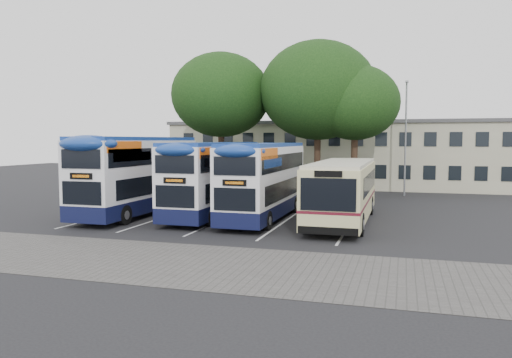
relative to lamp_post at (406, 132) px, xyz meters
The scene contains 12 objects.
ground 21.46m from the lamp_post, 106.72° to the right, with size 120.00×120.00×0.00m, color black.
paving_strip 26.71m from the lamp_post, 107.76° to the right, with size 40.00×6.00×0.01m, color #595654.
bay_lines 18.57m from the lamp_post, 123.08° to the right, with size 14.12×11.00×0.01m.
depot_building 9.43m from the lamp_post, 130.53° to the left, with size 32.40×8.40×6.20m.
lamp_post is the anchor object (origin of this frame).
tree_left 15.03m from the lamp_post, 168.64° to the right, with size 8.04×8.04×11.50m.
tree_mid 7.74m from the lamp_post, 158.62° to the right, with size 9.00×9.00×12.08m.
tree_right 5.24m from the lamp_post, 140.35° to the right, with size 6.62×6.62×10.04m.
bus_dd_left 21.36m from the lamp_post, 135.96° to the right, with size 2.69×11.07×4.62m.
bus_dd_mid 17.95m from the lamp_post, 127.08° to the right, with size 2.50×10.31×4.29m.
bus_dd_right 16.49m from the lamp_post, 117.78° to the right, with size 2.48×10.23×4.26m.
bus_single 14.92m from the lamp_post, 102.73° to the right, with size 2.81×11.03×3.29m.
Camera 1 is at (5.88, -21.25, 4.44)m, focal length 35.00 mm.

